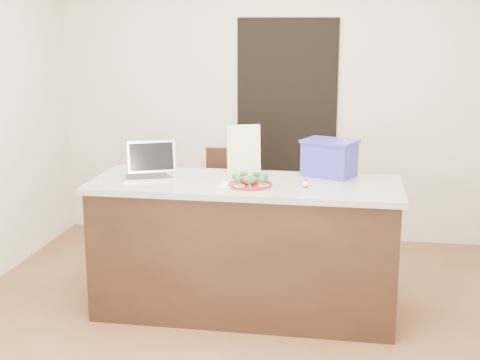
% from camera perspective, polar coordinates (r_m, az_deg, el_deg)
% --- Properties ---
extents(ground, '(4.00, 4.00, 0.00)m').
position_cam_1_polar(ground, '(4.50, -0.11, -12.36)').
color(ground, brown).
rests_on(ground, ground).
extents(room_shell, '(4.00, 4.00, 4.00)m').
position_cam_1_polar(room_shell, '(4.08, -0.12, 8.65)').
color(room_shell, white).
rests_on(room_shell, ground).
extents(doorway, '(0.90, 0.02, 2.00)m').
position_cam_1_polar(doorway, '(6.09, 3.98, 4.23)').
color(doorway, black).
rests_on(doorway, ground).
extents(island, '(2.06, 0.76, 0.92)m').
position_cam_1_polar(island, '(4.56, 0.42, -5.77)').
color(island, black).
rests_on(island, ground).
extents(plate, '(0.29, 0.29, 0.02)m').
position_cam_1_polar(plate, '(4.32, 0.86, -0.36)').
color(plate, maroon).
rests_on(plate, island).
extents(meatballs, '(0.11, 0.11, 0.04)m').
position_cam_1_polar(meatballs, '(4.32, 0.81, -0.01)').
color(meatballs, brown).
rests_on(meatballs, plate).
extents(broccoli, '(0.24, 0.24, 0.04)m').
position_cam_1_polar(broccoli, '(4.31, 0.87, 0.22)').
color(broccoli, '#15501A').
rests_on(broccoli, plate).
extents(pepper_rings, '(0.26, 0.26, 0.01)m').
position_cam_1_polar(pepper_rings, '(4.32, 0.86, -0.23)').
color(pepper_rings, yellow).
rests_on(pepper_rings, plate).
extents(napkin, '(0.17, 0.17, 0.01)m').
position_cam_1_polar(napkin, '(4.34, -0.58, -0.41)').
color(napkin, white).
rests_on(napkin, island).
extents(fork, '(0.03, 0.14, 0.00)m').
position_cam_1_polar(fork, '(4.35, -0.82, -0.30)').
color(fork, silver).
rests_on(fork, napkin).
extents(knife, '(0.07, 0.20, 0.01)m').
position_cam_1_polar(knife, '(4.31, -0.23, -0.39)').
color(knife, white).
rests_on(knife, napkin).
extents(yogurt_bottle, '(0.03, 0.03, 0.07)m').
position_cam_1_polar(yogurt_bottle, '(4.22, 5.59, -0.48)').
color(yogurt_bottle, white).
rests_on(yogurt_bottle, island).
extents(laptop, '(0.40, 0.38, 0.23)m').
position_cam_1_polar(laptop, '(4.63, -7.75, 1.10)').
color(laptop, silver).
rests_on(laptop, island).
extents(leaflet, '(0.24, 0.12, 0.34)m').
position_cam_1_polar(leaflet, '(4.69, 0.32, 2.68)').
color(leaflet, white).
rests_on(leaflet, island).
extents(blue_box, '(0.42, 0.37, 0.25)m').
position_cam_1_polar(blue_box, '(4.62, 7.64, 1.89)').
color(blue_box, '#2D2DA2').
rests_on(blue_box, island).
extents(chair, '(0.44, 0.44, 0.97)m').
position_cam_1_polar(chair, '(5.39, -0.86, -1.81)').
color(chair, black).
rests_on(chair, ground).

